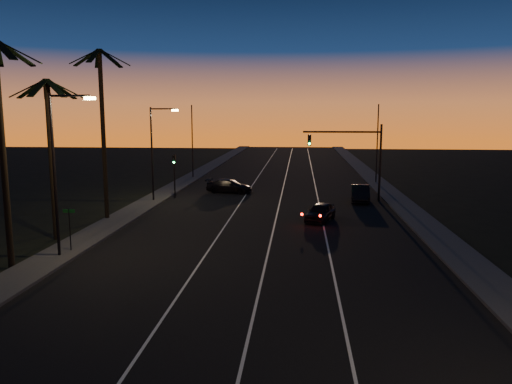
# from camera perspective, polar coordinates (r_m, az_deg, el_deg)

# --- Properties ---
(road) EXTENTS (20.00, 170.00, 0.01)m
(road) POSITION_cam_1_polar(r_m,az_deg,el_deg) (36.69, 1.41, -3.52)
(road) COLOR black
(road) RESTS_ON ground
(sidewalk_left) EXTENTS (2.40, 170.00, 0.16)m
(sidewalk_left) POSITION_cam_1_polar(r_m,az_deg,el_deg) (39.00, -15.27, -2.98)
(sidewalk_left) COLOR #353533
(sidewalk_left) RESTS_ON ground
(sidewalk_right) EXTENTS (2.40, 170.00, 0.16)m
(sidewalk_right) POSITION_cam_1_polar(r_m,az_deg,el_deg) (37.69, 18.69, -3.54)
(sidewalk_right) COLOR #353533
(sidewalk_right) RESTS_ON ground
(lane_stripe_left) EXTENTS (0.12, 160.00, 0.01)m
(lane_stripe_left) POSITION_cam_1_polar(r_m,az_deg,el_deg) (37.00, -3.24, -3.41)
(lane_stripe_left) COLOR silver
(lane_stripe_left) RESTS_ON road
(lane_stripe_mid) EXTENTS (0.12, 160.00, 0.01)m
(lane_stripe_mid) POSITION_cam_1_polar(r_m,az_deg,el_deg) (36.66, 2.19, -3.51)
(lane_stripe_mid) COLOR silver
(lane_stripe_mid) RESTS_ON road
(lane_stripe_right) EXTENTS (0.12, 160.00, 0.01)m
(lane_stripe_right) POSITION_cam_1_polar(r_m,az_deg,el_deg) (36.66, 7.67, -3.59)
(lane_stripe_right) COLOR silver
(lane_stripe_right) RESTS_ON road
(palm_near) EXTENTS (4.25, 4.16, 11.53)m
(palm_near) POSITION_cam_1_polar(r_m,az_deg,el_deg) (28.03, -27.12, 6.25)
(palm_near) COLOR black
(palm_near) RESTS_ON ground
(palm_mid) EXTENTS (4.25, 4.16, 10.03)m
(palm_mid) POSITION_cam_1_polar(r_m,az_deg,el_deg) (33.57, -22.47, 5.43)
(palm_mid) COLOR black
(palm_mid) RESTS_ON ground
(palm_far) EXTENTS (4.25, 4.16, 12.53)m
(palm_far) POSITION_cam_1_polar(r_m,az_deg,el_deg) (38.57, -17.14, 8.09)
(palm_far) COLOR black
(palm_far) RESTS_ON ground
(streetlight_left_near) EXTENTS (2.55, 0.26, 9.00)m
(streetlight_left_near) POSITION_cam_1_polar(r_m,az_deg,el_deg) (28.95, -21.59, 3.18)
(streetlight_left_near) COLOR black
(streetlight_left_near) RESTS_ON ground
(streetlight_left_far) EXTENTS (2.55, 0.26, 8.50)m
(streetlight_left_far) POSITION_cam_1_polar(r_m,az_deg,el_deg) (45.72, -11.46, 5.17)
(streetlight_left_far) COLOR black
(streetlight_left_far) RESTS_ON ground
(street_sign) EXTENTS (0.70, 0.06, 2.60)m
(street_sign) POSITION_cam_1_polar(r_m,az_deg,el_deg) (30.42, -20.53, -3.51)
(street_sign) COLOR black
(street_sign) RESTS_ON ground
(signal_mast) EXTENTS (7.10, 0.41, 7.00)m
(signal_mast) POSITION_cam_1_polar(r_m,az_deg,el_deg) (46.12, 11.15, 4.87)
(signal_mast) COLOR black
(signal_mast) RESTS_ON ground
(signal_post) EXTENTS (0.28, 0.37, 4.20)m
(signal_post) POSITION_cam_1_polar(r_m,az_deg,el_deg) (47.50, -9.33, 2.74)
(signal_post) COLOR black
(signal_post) RESTS_ON ground
(far_pole_left) EXTENTS (0.14, 0.14, 9.00)m
(far_pole_left) POSITION_cam_1_polar(r_m,az_deg,el_deg) (62.28, -7.29, 5.71)
(far_pole_left) COLOR black
(far_pole_left) RESTS_ON ground
(far_pole_right) EXTENTS (0.14, 0.14, 9.00)m
(far_pole_right) POSITION_cam_1_polar(r_m,az_deg,el_deg) (58.52, 13.69, 5.33)
(far_pole_right) COLOR black
(far_pole_right) RESTS_ON ground
(lead_car) EXTENTS (2.84, 4.65, 1.34)m
(lead_car) POSITION_cam_1_polar(r_m,az_deg,el_deg) (37.42, 7.36, -2.28)
(lead_car) COLOR black
(lead_car) RESTS_ON road
(right_car) EXTENTS (1.96, 4.66, 1.50)m
(right_car) POSITION_cam_1_polar(r_m,az_deg,el_deg) (46.25, 11.83, -0.16)
(right_car) COLOR black
(right_car) RESTS_ON road
(cross_car) EXTENTS (4.97, 2.74, 1.36)m
(cross_car) POSITION_cam_1_polar(r_m,az_deg,el_deg) (50.47, -3.07, 0.69)
(cross_car) COLOR black
(cross_car) RESTS_ON road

